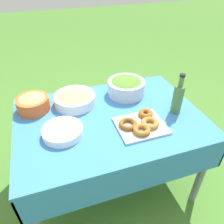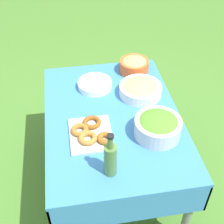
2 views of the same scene
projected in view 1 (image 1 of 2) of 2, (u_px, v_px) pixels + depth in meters
ground_plane at (110, 180)px, 1.87m from camera, size 14.00×14.00×0.00m
picnic_table at (110, 128)px, 1.52m from camera, size 1.23×0.87×0.68m
salad_bowl at (126, 86)px, 1.65m from camera, size 0.28×0.28×0.13m
pasta_bowl at (75, 98)px, 1.56m from camera, size 0.29×0.29×0.09m
donut_platter at (141, 124)px, 1.36m from camera, size 0.31×0.28×0.05m
plate_stack at (63, 131)px, 1.31m from camera, size 0.24×0.24×0.05m
olive_oil_bottle at (178, 98)px, 1.44m from camera, size 0.07×0.07×0.28m
bread_bowl at (33, 103)px, 1.49m from camera, size 0.22×0.22×0.12m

